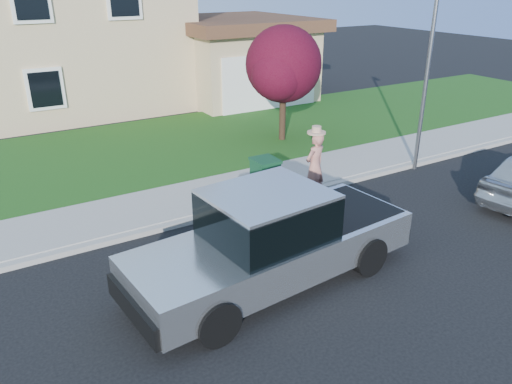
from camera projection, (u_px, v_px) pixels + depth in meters
ground at (291, 270)px, 9.85m from camera, size 80.00×80.00×0.00m
curb at (258, 204)px, 12.58m from camera, size 40.00×0.20×0.12m
sidewalk at (237, 189)px, 13.44m from camera, size 40.00×2.00×0.15m
lawn at (173, 145)px, 16.99m from camera, size 40.00×7.00×0.10m
house at (107, 30)px, 22.11m from camera, size 14.00×11.30×6.85m
pickup_truck at (272, 240)px, 9.16m from camera, size 5.81×2.42×1.86m
woman at (315, 165)px, 12.72m from camera, size 0.73×0.57×1.93m
ornamental_tree at (284, 68)px, 16.51m from camera, size 2.79×2.52×3.84m
trash_bin at (265, 177)px, 12.66m from camera, size 0.62×0.71×0.98m
street_lamp at (428, 73)px, 13.87m from camera, size 0.33×0.66×5.02m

